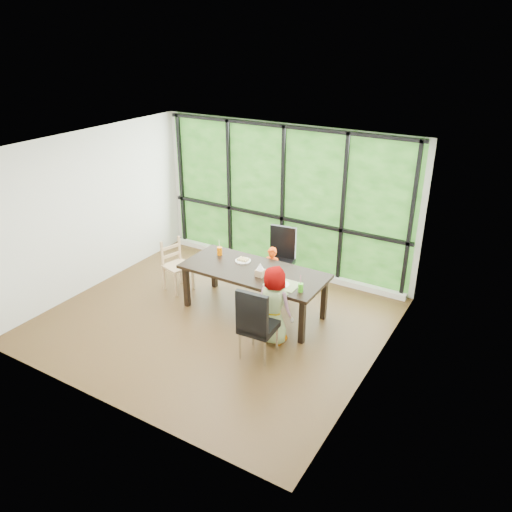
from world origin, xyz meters
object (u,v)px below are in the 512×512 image
Objects in this scene: chair_window_leather at (279,259)px; green_cup at (301,288)px; dining_table at (254,291)px; child_older at (275,305)px; plate_far at (243,261)px; plate_near at (280,285)px; orange_cup at (220,251)px; tissue_box at (260,273)px; child_toddler at (272,273)px; chair_interior_leather at (259,322)px; chair_end_beech at (178,266)px.

green_cup is at bearing -58.20° from chair_window_leather.
child_older reaches higher than dining_table.
plate_near is at bearing -24.83° from plate_far.
orange_cup is 1.09× the size of tissue_box.
dining_table is at bearing -30.61° from plate_far.
child_toddler is 1.31m from green_cup.
child_older reaches higher than chair_interior_leather.
chair_interior_leather is at bearing -68.96° from child_toddler.
child_older is at bearing -27.20° from orange_cup.
chair_end_beech is at bearing 176.17° from tissue_box.
orange_cup is at bearing 178.40° from plate_far.
plate_far is 2.03× the size of tissue_box.
plate_near is 2.18× the size of tissue_box.
child_older reaches higher than chair_end_beech.
plate_near is 0.41m from tissue_box.
tissue_box is (0.19, -0.72, 0.35)m from child_toddler.
child_older is at bearing -61.24° from child_toddler.
orange_cup is (-1.45, 0.74, 0.23)m from child_older.
orange_cup is 1.02m from tissue_box.
chair_end_beech is 3.57× the size of plate_far.
chair_end_beech is 1.00× the size of child_toddler.
orange_cup reaches higher than green_cup.
tissue_box is at bearing -32.01° from plate_far.
plate_near is (2.10, -0.22, 0.31)m from chair_end_beech.
child_older is at bearing -94.90° from chair_interior_leather.
dining_table is at bearing 164.63° from green_cup.
plate_far is at bearing -129.88° from child_toddler.
chair_window_leather is 1.13m from tissue_box.
orange_cup is at bearing 162.50° from plate_near.
dining_table is 1.06m from green_cup.
child_toddler is at bearing 26.58° from orange_cup.
child_toddler is (-0.00, 0.59, 0.07)m from dining_table.
plate_far is 0.60m from tissue_box.
green_cup is (1.24, -0.44, 0.05)m from plate_far.
plate_far is 1.32m from green_cup.
child_toddler is 3.31× the size of plate_near.
green_cup is 1.00× the size of tissue_box.
green_cup is 0.75m from tissue_box.
plate_near is (0.59, -0.23, 0.38)m from dining_table.
green_cup is (2.44, -0.24, 0.36)m from chair_end_beech.
tissue_box is (-0.74, 0.13, -0.01)m from green_cup.
chair_window_leather is at bearing 103.18° from tissue_box.
chair_window_leather is at bearing 129.62° from green_cup.
child_toddler is at bearing -88.39° from chair_window_leather.
orange_cup is at bearing -58.96° from chair_end_beech.
plate_near is at bearing -87.89° from chair_interior_leather.
chair_window_leather is at bearing 45.93° from orange_cup.
orange_cup is (0.74, 0.21, 0.37)m from chair_end_beech.
tissue_box is at bearing -84.64° from chair_window_leather.
plate_far is (-0.31, -0.40, 0.31)m from child_toddler.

